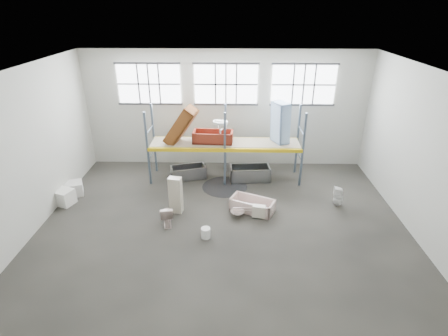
{
  "coord_description": "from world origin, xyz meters",
  "views": [
    {
      "loc": [
        0.26,
        -9.6,
        6.69
      ],
      "look_at": [
        0.0,
        1.5,
        1.4
      ],
      "focal_mm": 28.06,
      "sensor_mm": 36.0,
      "label": 1
    }
  ],
  "objects_px": {
    "steel_tub_right": "(250,173)",
    "blue_tub_upright": "(280,123)",
    "bathtub_beige": "(252,205)",
    "rust_tub_flat": "(213,137)",
    "bucket": "(206,233)",
    "toilet_white": "(338,197)",
    "carton_near": "(64,197)",
    "toilet_beige": "(167,215)",
    "steel_tub_left": "(188,172)",
    "cistern_tall": "(176,195)"
  },
  "relations": [
    {
      "from": "steel_tub_right",
      "to": "blue_tub_upright",
      "type": "bearing_deg",
      "value": 12.08
    },
    {
      "from": "carton_near",
      "to": "bucket",
      "type": "bearing_deg",
      "value": -19.85
    },
    {
      "from": "toilet_beige",
      "to": "steel_tub_right",
      "type": "relative_size",
      "value": 0.44
    },
    {
      "from": "carton_near",
      "to": "toilet_beige",
      "type": "bearing_deg",
      "value": -16.97
    },
    {
      "from": "toilet_beige",
      "to": "carton_near",
      "type": "xyz_separation_m",
      "value": [
        -3.96,
        1.21,
        -0.08
      ]
    },
    {
      "from": "steel_tub_right",
      "to": "carton_near",
      "type": "xyz_separation_m",
      "value": [
        -6.83,
        -2.07,
        -0.02
      ]
    },
    {
      "from": "bathtub_beige",
      "to": "bucket",
      "type": "xyz_separation_m",
      "value": [
        -1.53,
        -1.61,
        -0.05
      ]
    },
    {
      "from": "steel_tub_left",
      "to": "steel_tub_right",
      "type": "relative_size",
      "value": 0.87
    },
    {
      "from": "carton_near",
      "to": "blue_tub_upright",
      "type": "bearing_deg",
      "value": 16.19
    },
    {
      "from": "rust_tub_flat",
      "to": "bucket",
      "type": "xyz_separation_m",
      "value": [
        -0.03,
        -4.16,
        -1.65
      ]
    },
    {
      "from": "toilet_white",
      "to": "blue_tub_upright",
      "type": "height_order",
      "value": "blue_tub_upright"
    },
    {
      "from": "steel_tub_right",
      "to": "bucket",
      "type": "distance_m",
      "value": 4.27
    },
    {
      "from": "bathtub_beige",
      "to": "toilet_beige",
      "type": "bearing_deg",
      "value": -138.26
    },
    {
      "from": "toilet_white",
      "to": "steel_tub_right",
      "type": "height_order",
      "value": "toilet_white"
    },
    {
      "from": "bathtub_beige",
      "to": "steel_tub_left",
      "type": "height_order",
      "value": "steel_tub_left"
    },
    {
      "from": "toilet_beige",
      "to": "steel_tub_right",
      "type": "distance_m",
      "value": 4.36
    },
    {
      "from": "bathtub_beige",
      "to": "carton_near",
      "type": "bearing_deg",
      "value": -158.43
    },
    {
      "from": "steel_tub_left",
      "to": "steel_tub_right",
      "type": "xyz_separation_m",
      "value": [
        2.56,
        -0.13,
        0.04
      ]
    },
    {
      "from": "steel_tub_right",
      "to": "rust_tub_flat",
      "type": "bearing_deg",
      "value": 173.22
    },
    {
      "from": "toilet_beige",
      "to": "bucket",
      "type": "bearing_deg",
      "value": 141.3
    },
    {
      "from": "cistern_tall",
      "to": "rust_tub_flat",
      "type": "relative_size",
      "value": 0.84
    },
    {
      "from": "bathtub_beige",
      "to": "rust_tub_flat",
      "type": "distance_m",
      "value": 3.36
    },
    {
      "from": "bucket",
      "to": "toilet_beige",
      "type": "bearing_deg",
      "value": 152.19
    },
    {
      "from": "steel_tub_left",
      "to": "rust_tub_flat",
      "type": "relative_size",
      "value": 0.9
    },
    {
      "from": "toilet_white",
      "to": "steel_tub_left",
      "type": "bearing_deg",
      "value": -102.69
    },
    {
      "from": "bathtub_beige",
      "to": "toilet_beige",
      "type": "distance_m",
      "value": 3.01
    },
    {
      "from": "toilet_white",
      "to": "steel_tub_right",
      "type": "bearing_deg",
      "value": -114.84
    },
    {
      "from": "toilet_white",
      "to": "carton_near",
      "type": "bearing_deg",
      "value": -81.73
    },
    {
      "from": "toilet_white",
      "to": "bucket",
      "type": "bearing_deg",
      "value": -58.81
    },
    {
      "from": "bucket",
      "to": "toilet_white",
      "type": "bearing_deg",
      "value": 23.55
    },
    {
      "from": "bucket",
      "to": "rust_tub_flat",
      "type": "bearing_deg",
      "value": 89.54
    },
    {
      "from": "steel_tub_right",
      "to": "blue_tub_upright",
      "type": "height_order",
      "value": "blue_tub_upright"
    },
    {
      "from": "bathtub_beige",
      "to": "blue_tub_upright",
      "type": "height_order",
      "value": "blue_tub_upright"
    },
    {
      "from": "rust_tub_flat",
      "to": "bucket",
      "type": "height_order",
      "value": "rust_tub_flat"
    },
    {
      "from": "cistern_tall",
      "to": "rust_tub_flat",
      "type": "distance_m",
      "value": 3.14
    },
    {
      "from": "toilet_white",
      "to": "rust_tub_flat",
      "type": "distance_m",
      "value": 5.27
    },
    {
      "from": "toilet_white",
      "to": "bucket",
      "type": "distance_m",
      "value": 5.05
    },
    {
      "from": "toilet_white",
      "to": "bathtub_beige",
      "type": "bearing_deg",
      "value": -74.93
    },
    {
      "from": "steel_tub_right",
      "to": "carton_near",
      "type": "height_order",
      "value": "steel_tub_right"
    },
    {
      "from": "bathtub_beige",
      "to": "blue_tub_upright",
      "type": "bearing_deg",
      "value": 90.23
    },
    {
      "from": "toilet_white",
      "to": "steel_tub_right",
      "type": "relative_size",
      "value": 0.45
    },
    {
      "from": "toilet_beige",
      "to": "steel_tub_left",
      "type": "xyz_separation_m",
      "value": [
        0.31,
        3.41,
        -0.1
      ]
    },
    {
      "from": "blue_tub_upright",
      "to": "carton_near",
      "type": "relative_size",
      "value": 2.5
    },
    {
      "from": "toilet_beige",
      "to": "steel_tub_right",
      "type": "height_order",
      "value": "toilet_beige"
    },
    {
      "from": "steel_tub_left",
      "to": "carton_near",
      "type": "height_order",
      "value": "carton_near"
    },
    {
      "from": "steel_tub_right",
      "to": "blue_tub_upright",
      "type": "relative_size",
      "value": 0.99
    },
    {
      "from": "blue_tub_upright",
      "to": "cistern_tall",
      "type": "bearing_deg",
      "value": -144.21
    },
    {
      "from": "toilet_white",
      "to": "steel_tub_left",
      "type": "xyz_separation_m",
      "value": [
        -5.64,
        2.09,
        -0.11
      ]
    },
    {
      "from": "rust_tub_flat",
      "to": "toilet_beige",
      "type": "bearing_deg",
      "value": -111.49
    },
    {
      "from": "steel_tub_left",
      "to": "bucket",
      "type": "distance_m",
      "value": 4.23
    }
  ]
}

